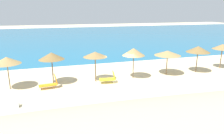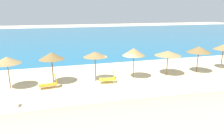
# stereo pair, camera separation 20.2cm
# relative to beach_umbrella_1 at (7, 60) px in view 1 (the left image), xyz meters

# --- Properties ---
(ground_plane) EXTENTS (160.00, 160.00, 0.00)m
(ground_plane) POSITION_rel_beach_umbrella_1_xyz_m (9.36, -1.35, -2.43)
(ground_plane) COLOR beige
(sea_water) EXTENTS (160.00, 56.60, 0.01)m
(sea_water) POSITION_rel_beach_umbrella_1_xyz_m (9.36, 34.43, -2.42)
(sea_water) COLOR #1E6B93
(sea_water) RESTS_ON ground_plane
(dune_ridge) EXTENTS (38.22, 7.35, 2.34)m
(dune_ridge) POSITION_rel_beach_umbrella_1_xyz_m (10.89, -10.85, -1.26)
(dune_ridge) COLOR #C9B586
(dune_ridge) RESTS_ON ground_plane
(beach_umbrella_1) EXTENTS (2.19, 2.19, 2.72)m
(beach_umbrella_1) POSITION_rel_beach_umbrella_1_xyz_m (0.00, 0.00, 0.00)
(beach_umbrella_1) COLOR brown
(beach_umbrella_1) RESTS_ON ground_plane
(beach_umbrella_2) EXTENTS (2.17, 2.17, 2.85)m
(beach_umbrella_2) POSITION_rel_beach_umbrella_1_xyz_m (3.47, 0.18, 0.11)
(beach_umbrella_2) COLOR brown
(beach_umbrella_2) RESTS_ON ground_plane
(beach_umbrella_3) EXTENTS (2.13, 2.13, 2.76)m
(beach_umbrella_3) POSITION_rel_beach_umbrella_1_xyz_m (7.21, -0.10, 0.08)
(beach_umbrella_3) COLOR brown
(beach_umbrella_3) RESTS_ON ground_plane
(beach_umbrella_4) EXTENTS (2.11, 2.11, 2.93)m
(beach_umbrella_4) POSITION_rel_beach_umbrella_1_xyz_m (10.83, -0.27, 0.15)
(beach_umbrella_4) COLOR brown
(beach_umbrella_4) RESTS_ON ground_plane
(beach_umbrella_5) EXTENTS (2.61, 2.61, 2.45)m
(beach_umbrella_5) POSITION_rel_beach_umbrella_1_xyz_m (14.53, -0.10, -0.22)
(beach_umbrella_5) COLOR brown
(beach_umbrella_5) RESTS_ON ground_plane
(beach_umbrella_6) EXTENTS (2.40, 2.40, 2.76)m
(beach_umbrella_6) POSITION_rel_beach_umbrella_1_xyz_m (17.97, -0.24, 0.01)
(beach_umbrella_6) COLOR brown
(beach_umbrella_6) RESTS_ON ground_plane
(beach_umbrella_7) EXTENTS (2.15, 2.15, 2.73)m
(beach_umbrella_7) POSITION_rel_beach_umbrella_1_xyz_m (21.56, 0.29, 0.01)
(beach_umbrella_7) COLOR brown
(beach_umbrella_7) RESTS_ON ground_plane
(lounge_chair_1) EXTENTS (1.50, 0.84, 1.07)m
(lounge_chair_1) POSITION_rel_beach_umbrella_1_xyz_m (8.27, -0.92, -1.97)
(lounge_chair_1) COLOR yellow
(lounge_chair_1) RESTS_ON ground_plane
(lounge_chair_2) EXTENTS (1.57, 0.73, 1.14)m
(lounge_chair_2) POSITION_rel_beach_umbrella_1_xyz_m (3.23, -0.79, -1.99)
(lounge_chair_2) COLOR orange
(lounge_chair_2) RESTS_ON ground_plane
(cooler_box) EXTENTS (0.31, 0.47, 0.33)m
(cooler_box) POSITION_rel_beach_umbrella_1_xyz_m (0.97, -3.79, -2.26)
(cooler_box) COLOR white
(cooler_box) RESTS_ON ground_plane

